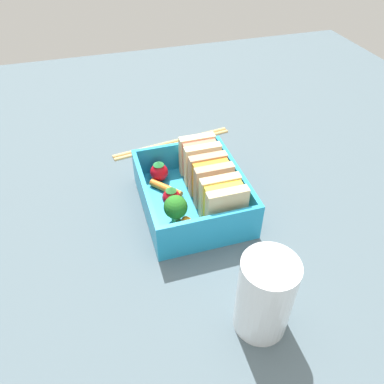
# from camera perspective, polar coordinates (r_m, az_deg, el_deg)

# --- Properties ---
(ground_plane) EXTENTS (1.20, 1.20, 0.02)m
(ground_plane) POSITION_cam_1_polar(r_m,az_deg,el_deg) (0.53, 0.00, -3.03)
(ground_plane) COLOR #495B64
(bento_tray) EXTENTS (0.16, 0.13, 0.01)m
(bento_tray) POSITION_cam_1_polar(r_m,az_deg,el_deg) (0.52, 0.00, -1.75)
(bento_tray) COLOR #2294C5
(bento_tray) RESTS_ON ground_plane
(bento_rim) EXTENTS (0.16, 0.13, 0.04)m
(bento_rim) POSITION_cam_1_polar(r_m,az_deg,el_deg) (0.50, 0.00, 0.55)
(bento_rim) COLOR #2294C5
(bento_rim) RESTS_ON bento_tray
(sandwich_left) EXTENTS (0.04, 0.05, 0.06)m
(sandwich_left) POSITION_cam_1_polar(r_m,az_deg,el_deg) (0.53, 1.17, 5.00)
(sandwich_left) COLOR beige
(sandwich_left) RESTS_ON bento_tray
(sandwich_center_left) EXTENTS (0.04, 0.05, 0.06)m
(sandwich_center_left) POSITION_cam_1_polar(r_m,az_deg,el_deg) (0.50, 2.82, 1.88)
(sandwich_center_left) COLOR tan
(sandwich_center_left) RESTS_ON bento_tray
(sandwich_center) EXTENTS (0.04, 0.05, 0.06)m
(sandwich_center) POSITION_cam_1_polar(r_m,az_deg,el_deg) (0.47, 4.72, -1.71)
(sandwich_center) COLOR beige
(sandwich_center) RESTS_ON bento_tray
(strawberry_left) EXTENTS (0.03, 0.03, 0.03)m
(strawberry_left) POSITION_cam_1_polar(r_m,az_deg,el_deg) (0.54, -5.05, 3.14)
(strawberry_left) COLOR red
(strawberry_left) RESTS_ON bento_tray
(carrot_stick_left) EXTENTS (0.05, 0.04, 0.01)m
(carrot_stick_left) POSITION_cam_1_polar(r_m,az_deg,el_deg) (0.52, -3.99, 0.56)
(carrot_stick_left) COLOR orange
(carrot_stick_left) RESTS_ON bento_tray
(strawberry_far_left) EXTENTS (0.02, 0.02, 0.03)m
(strawberry_far_left) POSITION_cam_1_polar(r_m,az_deg,el_deg) (0.50, -3.20, -0.69)
(strawberry_far_left) COLOR red
(strawberry_far_left) RESTS_ON bento_tray
(broccoli_floret) EXTENTS (0.03, 0.03, 0.04)m
(broccoli_floret) POSITION_cam_1_polar(r_m,az_deg,el_deg) (0.47, -2.51, -2.41)
(broccoli_floret) COLOR #83C661
(broccoli_floret) RESTS_ON bento_tray
(carrot_stick_far_left) EXTENTS (0.04, 0.03, 0.01)m
(carrot_stick_far_left) POSITION_cam_1_polar(r_m,az_deg,el_deg) (0.46, -1.63, -5.79)
(carrot_stick_far_left) COLOR orange
(carrot_stick_far_left) RESTS_ON bento_tray
(chopstick_pair) EXTENTS (0.04, 0.21, 0.01)m
(chopstick_pair) POSITION_cam_1_polar(r_m,az_deg,el_deg) (0.64, -2.99, 7.61)
(chopstick_pair) COLOR tan
(chopstick_pair) RESTS_ON ground_plane
(drinking_glass) EXTENTS (0.05, 0.05, 0.09)m
(drinking_glass) POSITION_cam_1_polar(r_m,az_deg,el_deg) (0.38, 11.02, -15.28)
(drinking_glass) COLOR white
(drinking_glass) RESTS_ON ground_plane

